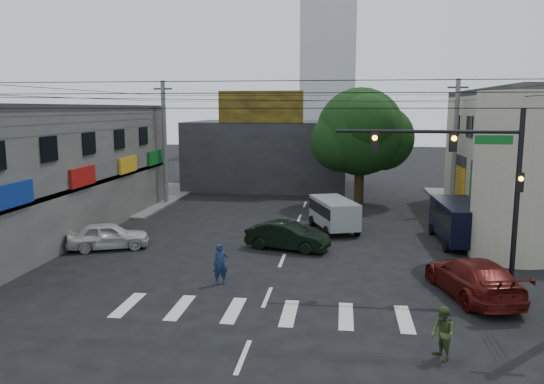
% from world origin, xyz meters
% --- Properties ---
extents(ground, '(160.00, 160.00, 0.00)m').
position_xyz_m(ground, '(0.00, 0.00, 0.00)').
color(ground, black).
rests_on(ground, ground).
extents(sidewalk_far_left, '(16.00, 16.00, 0.15)m').
position_xyz_m(sidewalk_far_left, '(-18.00, 18.00, 0.07)').
color(sidewalk_far_left, '#514F4C').
rests_on(sidewalk_far_left, ground).
extents(corner_column, '(4.00, 4.00, 8.00)m').
position_xyz_m(corner_column, '(11.00, 4.00, 4.00)').
color(corner_column, gray).
rests_on(corner_column, ground).
extents(building_far, '(14.00, 10.00, 6.00)m').
position_xyz_m(building_far, '(-4.00, 26.00, 3.00)').
color(building_far, '#232326').
rests_on(building_far, ground).
extents(billboard, '(7.00, 0.30, 2.60)m').
position_xyz_m(billboard, '(-4.00, 21.10, 7.30)').
color(billboard, olive).
rests_on(billboard, building_far).
extents(tower_distant, '(9.00, 9.00, 44.00)m').
position_xyz_m(tower_distant, '(0.00, 70.00, 22.00)').
color(tower_distant, silver).
rests_on(tower_distant, ground).
extents(street_tree, '(6.40, 6.40, 8.70)m').
position_xyz_m(street_tree, '(4.00, 17.00, 5.47)').
color(street_tree, black).
rests_on(street_tree, ground).
extents(traffic_gantry, '(7.10, 0.35, 7.20)m').
position_xyz_m(traffic_gantry, '(7.82, -1.00, 4.83)').
color(traffic_gantry, black).
rests_on(traffic_gantry, ground).
extents(utility_pole_far_left, '(0.32, 0.32, 9.20)m').
position_xyz_m(utility_pole_far_left, '(-10.50, 16.00, 4.60)').
color(utility_pole_far_left, '#59595B').
rests_on(utility_pole_far_left, ground).
extents(utility_pole_far_right, '(0.32, 0.32, 9.20)m').
position_xyz_m(utility_pole_far_right, '(10.50, 16.00, 4.60)').
color(utility_pole_far_right, '#59595B').
rests_on(utility_pole_far_right, ground).
extents(dark_sedan, '(3.68, 5.03, 1.41)m').
position_xyz_m(dark_sedan, '(0.04, 4.08, 0.70)').
color(dark_sedan, black).
rests_on(dark_sedan, ground).
extents(white_compact, '(4.47, 5.22, 1.39)m').
position_xyz_m(white_compact, '(-9.14, 2.94, 0.69)').
color(white_compact, '#B8B8B4').
rests_on(white_compact, ground).
extents(maroon_sedan, '(4.52, 6.22, 1.52)m').
position_xyz_m(maroon_sedan, '(7.82, -1.85, 0.76)').
color(maroon_sedan, '#4C0E0A').
rests_on(maroon_sedan, ground).
extents(silver_minivan, '(5.49, 4.54, 1.87)m').
position_xyz_m(silver_minivan, '(2.32, 8.65, 0.94)').
color(silver_minivan, '#B1B4B9').
rests_on(silver_minivan, ground).
extents(navy_van, '(5.68, 2.47, 2.22)m').
position_xyz_m(navy_van, '(9.03, 6.53, 1.11)').
color(navy_van, black).
rests_on(navy_van, ground).
extents(traffic_officer, '(0.92, 0.86, 1.69)m').
position_xyz_m(traffic_officer, '(-2.13, -1.72, 0.85)').
color(traffic_officer, '#132344').
rests_on(traffic_officer, ground).
extents(pedestrian_olive, '(1.21, 1.17, 1.58)m').
position_xyz_m(pedestrian_olive, '(5.73, -7.37, 0.79)').
color(pedestrian_olive, '#384821').
rests_on(pedestrian_olive, ground).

